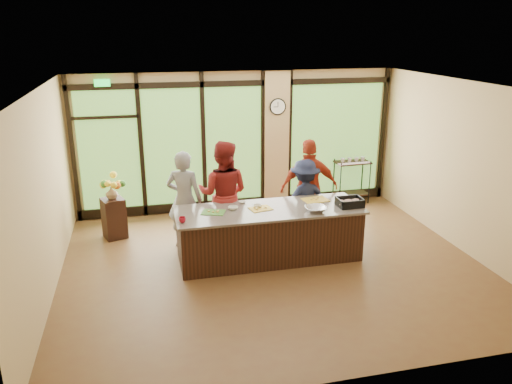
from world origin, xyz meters
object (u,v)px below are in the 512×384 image
island_base (269,235)px  roasting_pan (350,204)px  flower_stand (114,218)px  cook_left (184,200)px  cook_right (304,199)px  bar_cart (352,175)px

island_base → roasting_pan: bearing=-7.6°
roasting_pan → flower_stand: roasting_pan is taller
cook_left → roasting_pan: size_ratio=4.26×
cook_right → flower_stand: size_ratio=1.98×
cook_right → bar_cart: bearing=-144.2°
island_base → bar_cart: 3.58m
flower_stand → bar_cart: (5.25, 0.88, 0.25)m
cook_left → cook_right: bearing=-159.9°
cook_left → flower_stand: cook_left is taller
cook_left → bar_cart: size_ratio=1.70×
roasting_pan → bar_cart: (1.21, 2.64, -0.32)m
bar_cart → cook_right: bearing=-138.0°
roasting_pan → flower_stand: (-4.04, 1.76, -0.57)m
roasting_pan → bar_cart: bar_cart is taller
island_base → flower_stand: island_base is taller
cook_left → cook_right: (2.24, -0.13, -0.13)m
roasting_pan → flower_stand: bearing=154.7°
roasting_pan → cook_right: bearing=117.3°
island_base → cook_left: (-1.36, 0.85, 0.46)m
island_base → cook_right: bearing=39.6°
cook_right → island_base: bearing=30.3°
cook_left → cook_right: size_ratio=1.17×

